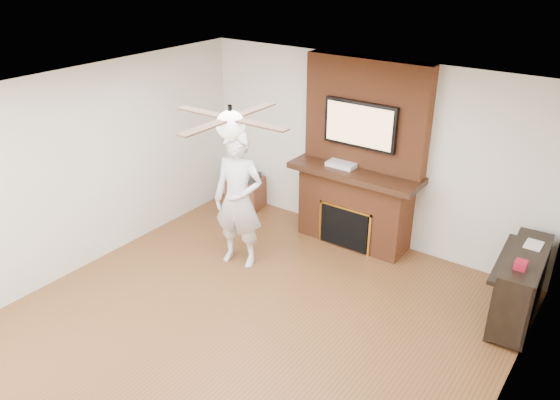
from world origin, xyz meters
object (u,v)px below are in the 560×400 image
Objects in this scene: fireplace at (358,174)px; piano at (521,285)px; side_table at (247,192)px; person at (238,200)px.

fireplace reaches higher than piano.
fireplace reaches higher than side_table.
piano is at bearing -19.64° from side_table.
piano reaches higher than side_table.
person is at bearing -123.67° from fireplace.
person is 3.02× the size of side_table.
side_table is (-0.95, 1.32, -0.63)m from person.
person is 1.74m from side_table.
person is 3.36m from piano.
person is at bearing -169.13° from piano.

